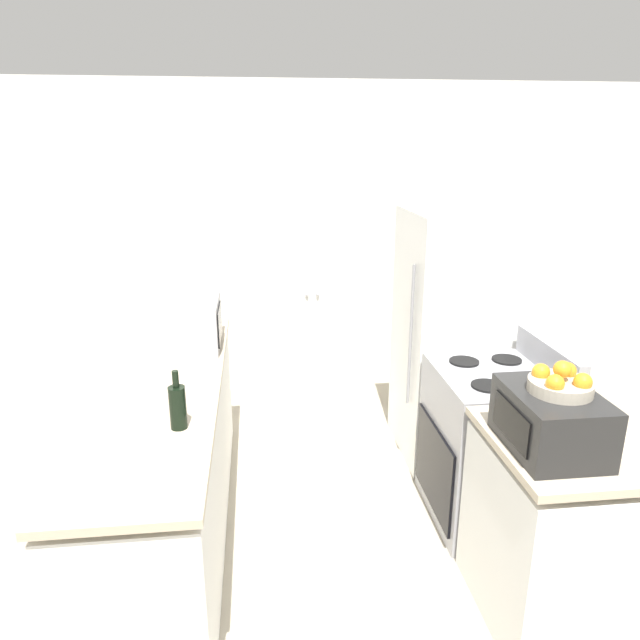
% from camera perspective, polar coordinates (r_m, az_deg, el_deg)
% --- Properties ---
extents(wall_back, '(7.00, 0.06, 2.60)m').
position_cam_1_polar(wall_back, '(4.98, -2.00, 7.97)').
color(wall_back, white).
rests_on(wall_back, ground_plane).
extents(counter_left, '(0.60, 2.31, 0.90)m').
position_cam_1_polar(counter_left, '(3.32, -14.81, -13.68)').
color(counter_left, silver).
rests_on(counter_left, ground_plane).
extents(counter_right, '(0.60, 0.73, 0.90)m').
position_cam_1_polar(counter_right, '(2.93, 22.12, -19.11)').
color(counter_right, silver).
rests_on(counter_right, ground_plane).
extents(pantry_cabinet, '(0.97, 0.59, 1.95)m').
position_cam_1_polar(pantry_cabinet, '(4.73, -1.10, 3.46)').
color(pantry_cabinet, white).
rests_on(pantry_cabinet, ground_plane).
extents(stove, '(0.66, 0.72, 1.06)m').
position_cam_1_polar(stove, '(3.48, 16.68, -11.83)').
color(stove, '#9E9EA3').
rests_on(stove, ground_plane).
extents(refrigerator, '(0.75, 0.75, 1.70)m').
position_cam_1_polar(refrigerator, '(4.00, 13.45, -1.58)').
color(refrigerator, white).
rests_on(refrigerator, ground_plane).
extents(microwave, '(0.34, 0.49, 0.30)m').
position_cam_1_polar(microwave, '(3.59, -12.66, -0.32)').
color(microwave, '#B2B2B7').
rests_on(microwave, counter_left).
extents(wine_bottle, '(0.08, 0.08, 0.27)m').
position_cam_1_polar(wine_bottle, '(2.61, -14.04, -8.36)').
color(wine_bottle, black).
rests_on(wine_bottle, counter_left).
extents(toaster_oven, '(0.34, 0.45, 0.25)m').
position_cam_1_polar(toaster_oven, '(2.55, 22.07, -9.30)').
color(toaster_oven, black).
rests_on(toaster_oven, counter_right).
extents(fruit_bowl, '(0.25, 0.25, 0.13)m').
position_cam_1_polar(fruit_bowl, '(2.49, 22.93, -5.76)').
color(fruit_bowl, '#B2A893').
rests_on(fruit_bowl, toaster_oven).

